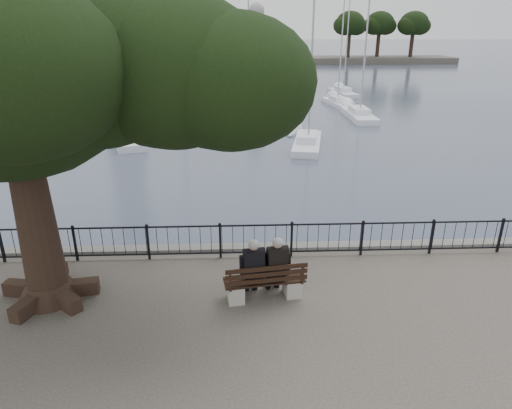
{
  "coord_description": "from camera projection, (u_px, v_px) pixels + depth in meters",
  "views": [
    {
      "loc": [
        -0.48,
        -8.96,
        6.2
      ],
      "look_at": [
        0.0,
        2.5,
        1.6
      ],
      "focal_mm": 32.0,
      "sensor_mm": 36.0,
      "label": 1
    }
  ],
  "objects": [
    {
      "name": "far_shore",
      "position": [
        377.0,
        40.0,
        84.18
      ],
      "size": [
        30.0,
        8.6,
        9.18
      ],
      "color": "#453F37",
      "rests_on": "ground"
    },
    {
      "name": "sailboat_e",
      "position": [
        65.0,
        119.0,
        34.71
      ],
      "size": [
        2.53,
        5.02,
        10.38
      ],
      "color": "white",
      "rests_on": "ground"
    },
    {
      "name": "bench",
      "position": [
        265.0,
        286.0,
        10.88
      ],
      "size": [
        1.99,
        0.86,
        1.02
      ],
      "color": "gray",
      "rests_on": "ground"
    },
    {
      "name": "lion_monument",
      "position": [
        256.0,
        64.0,
        56.48
      ],
      "size": [
        6.46,
        6.46,
        9.42
      ],
      "color": "#605F5C",
      "rests_on": "ground"
    },
    {
      "name": "sailboat_c",
      "position": [
        307.0,
        142.0,
        28.18
      ],
      "size": [
        2.64,
        5.8,
        10.6
      ],
      "color": "white",
      "rests_on": "ground"
    },
    {
      "name": "sailboat_a",
      "position": [
        128.0,
        136.0,
        29.44
      ],
      "size": [
        3.5,
        6.44,
        11.91
      ],
      "color": "white",
      "rests_on": "ground"
    },
    {
      "name": "sailboat_h",
      "position": [
        178.0,
        91.0,
        48.07
      ],
      "size": [
        2.89,
        6.41,
        14.48
      ],
      "color": "white",
      "rests_on": "ground"
    },
    {
      "name": "railing",
      "position": [
        256.0,
        239.0,
        12.75
      ],
      "size": [
        22.06,
        0.06,
        1.0
      ],
      "color": "black",
      "rests_on": "ground"
    },
    {
      "name": "sailboat_g",
      "position": [
        337.0,
        102.0,
        42.38
      ],
      "size": [
        2.14,
        5.21,
        9.65
      ],
      "color": "white",
      "rests_on": "ground"
    },
    {
      "name": "sailboat_f",
      "position": [
        249.0,
        107.0,
        39.73
      ],
      "size": [
        3.35,
        6.07,
        11.14
      ],
      "color": "white",
      "rests_on": "ground"
    },
    {
      "name": "sailboat_i",
      "position": [
        343.0,
        92.0,
        48.21
      ],
      "size": [
        2.41,
        5.69,
        9.99
      ],
      "color": "white",
      "rests_on": "ground"
    },
    {
      "name": "harbor",
      "position": [
        255.0,
        263.0,
        13.6
      ],
      "size": [
        260.0,
        260.0,
        1.2
      ],
      "color": "#605F5C",
      "rests_on": "ground"
    },
    {
      "name": "sailboat_b",
      "position": [
        184.0,
        122.0,
        33.22
      ],
      "size": [
        3.84,
        6.08,
        13.82
      ],
      "color": "white",
      "rests_on": "ground"
    },
    {
      "name": "tree",
      "position": [
        47.0,
        61.0,
        9.17
      ],
      "size": [
        10.17,
        7.1,
        8.31
      ],
      "color": "black",
      "rests_on": "ground"
    },
    {
      "name": "person_right",
      "position": [
        276.0,
        268.0,
        10.88
      ],
      "size": [
        0.52,
        0.84,
        1.61
      ],
      "color": "black",
      "rests_on": "ground"
    },
    {
      "name": "person_left",
      "position": [
        253.0,
        270.0,
        10.78
      ],
      "size": [
        0.52,
        0.84,
        1.61
      ],
      "color": "black",
      "rests_on": "ground"
    },
    {
      "name": "sailboat_d",
      "position": [
        359.0,
        114.0,
        36.58
      ],
      "size": [
        1.72,
        6.2,
        11.61
      ],
      "color": "white",
      "rests_on": "ground"
    }
  ]
}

